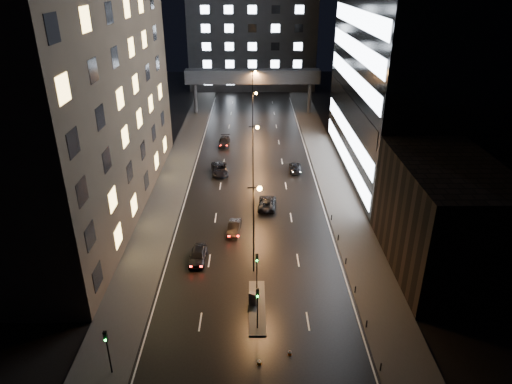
% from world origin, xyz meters
% --- Properties ---
extents(ground, '(160.00, 160.00, 0.00)m').
position_xyz_m(ground, '(0.00, 40.00, 0.00)').
color(ground, black).
rests_on(ground, ground).
extents(sidewalk_left, '(5.00, 110.00, 0.15)m').
position_xyz_m(sidewalk_left, '(-12.50, 35.00, 0.07)').
color(sidewalk_left, '#383533').
rests_on(sidewalk_left, ground).
extents(sidewalk_right, '(5.00, 110.00, 0.15)m').
position_xyz_m(sidewalk_right, '(12.50, 35.00, 0.07)').
color(sidewalk_right, '#383533').
rests_on(sidewalk_right, ground).
extents(building_left, '(15.00, 48.00, 40.00)m').
position_xyz_m(building_left, '(-22.50, 24.00, 20.00)').
color(building_left, '#2D2319').
rests_on(building_left, ground).
extents(building_right_low, '(10.00, 18.00, 12.00)m').
position_xyz_m(building_right_low, '(20.00, 9.00, 6.00)').
color(building_right_low, black).
rests_on(building_right_low, ground).
extents(building_right_glass, '(20.00, 36.00, 45.00)m').
position_xyz_m(building_right_glass, '(25.00, 36.00, 22.50)').
color(building_right_glass, black).
rests_on(building_right_glass, ground).
extents(building_far, '(34.00, 14.00, 25.00)m').
position_xyz_m(building_far, '(0.00, 98.00, 12.50)').
color(building_far, '#333335').
rests_on(building_far, ground).
extents(skybridge, '(30.00, 3.00, 10.00)m').
position_xyz_m(skybridge, '(0.00, 70.00, 8.34)').
color(skybridge, '#333335').
rests_on(skybridge, ground).
extents(median_island, '(1.60, 8.00, 0.15)m').
position_xyz_m(median_island, '(0.30, 2.00, 0.07)').
color(median_island, '#383533').
rests_on(median_island, ground).
extents(traffic_signal_near, '(0.28, 0.34, 4.40)m').
position_xyz_m(traffic_signal_near, '(0.30, 4.49, 3.09)').
color(traffic_signal_near, black).
rests_on(traffic_signal_near, median_island).
extents(traffic_signal_far, '(0.28, 0.34, 4.40)m').
position_xyz_m(traffic_signal_far, '(0.30, -1.01, 3.09)').
color(traffic_signal_far, black).
rests_on(traffic_signal_far, median_island).
extents(traffic_signal_corner, '(0.28, 0.34, 4.40)m').
position_xyz_m(traffic_signal_corner, '(-11.50, -6.01, 2.94)').
color(traffic_signal_corner, black).
rests_on(traffic_signal_corner, ground).
extents(bollard_row, '(0.12, 25.12, 0.90)m').
position_xyz_m(bollard_row, '(10.20, 6.50, 0.45)').
color(bollard_row, black).
rests_on(bollard_row, ground).
extents(streetlight_near, '(1.45, 0.50, 10.15)m').
position_xyz_m(streetlight_near, '(0.16, 8.00, 6.50)').
color(streetlight_near, black).
rests_on(streetlight_near, ground).
extents(streetlight_mid_a, '(1.45, 0.50, 10.15)m').
position_xyz_m(streetlight_mid_a, '(0.16, 28.00, 6.50)').
color(streetlight_mid_a, black).
rests_on(streetlight_mid_a, ground).
extents(streetlight_mid_b, '(1.45, 0.50, 10.15)m').
position_xyz_m(streetlight_mid_b, '(0.16, 48.00, 6.50)').
color(streetlight_mid_b, black).
rests_on(streetlight_mid_b, ground).
extents(streetlight_far, '(1.45, 0.50, 10.15)m').
position_xyz_m(streetlight_far, '(0.16, 68.00, 6.50)').
color(streetlight_far, black).
rests_on(streetlight_far, ground).
extents(car_away_a, '(1.95, 4.48, 1.50)m').
position_xyz_m(car_away_a, '(-6.23, 9.95, 0.75)').
color(car_away_a, black).
rests_on(car_away_a, ground).
extents(car_away_b, '(1.81, 4.15, 1.33)m').
position_xyz_m(car_away_b, '(-2.41, 16.22, 0.66)').
color(car_away_b, black).
rests_on(car_away_b, ground).
extents(car_away_c, '(3.21, 5.75, 1.52)m').
position_xyz_m(car_away_c, '(-5.40, 34.83, 0.76)').
color(car_away_c, black).
rests_on(car_away_c, ground).
extents(car_away_d, '(2.17, 5.01, 1.44)m').
position_xyz_m(car_away_d, '(-5.36, 48.29, 0.72)').
color(car_away_d, black).
rests_on(car_away_d, ground).
extents(car_toward_a, '(2.73, 5.19, 1.39)m').
position_xyz_m(car_toward_a, '(1.89, 22.99, 0.70)').
color(car_toward_a, black).
rests_on(car_toward_a, ground).
extents(car_toward_b, '(2.04, 4.64, 1.32)m').
position_xyz_m(car_toward_b, '(6.91, 35.78, 0.66)').
color(car_toward_b, black).
rests_on(car_toward_b, ground).
extents(utility_cabinet, '(0.86, 0.69, 1.30)m').
position_xyz_m(utility_cabinet, '(-0.10, 2.33, 0.80)').
color(utility_cabinet, '#474749').
rests_on(utility_cabinet, median_island).
extents(cone_a, '(0.52, 0.52, 0.45)m').
position_xyz_m(cone_a, '(0.40, -5.11, 0.22)').
color(cone_a, orange).
rests_on(cone_a, ground).
extents(cone_b, '(0.39, 0.39, 0.51)m').
position_xyz_m(cone_b, '(3.00, -4.11, 0.25)').
color(cone_b, '#FB600D').
rests_on(cone_b, ground).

